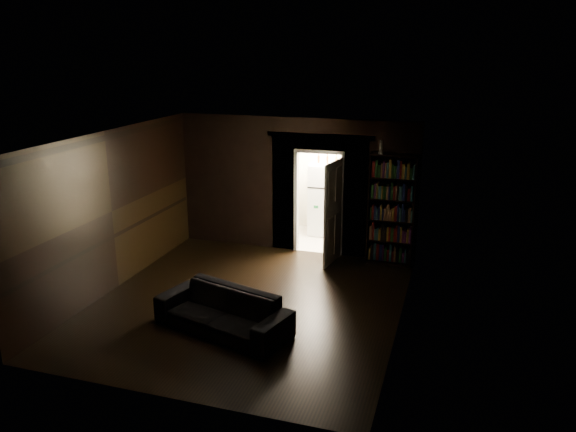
{
  "coord_description": "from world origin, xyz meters",
  "views": [
    {
      "loc": [
        3.21,
        -7.99,
        4.14
      ],
      "look_at": [
        0.42,
        0.9,
        1.32
      ],
      "focal_mm": 35.0,
      "sensor_mm": 36.0,
      "label": 1
    }
  ],
  "objects": [
    {
      "name": "room_walls",
      "position": [
        -0.01,
        1.07,
        1.68
      ],
      "size": [
        5.02,
        5.61,
        2.84
      ],
      "color": "black",
      "rests_on": "ground"
    },
    {
      "name": "bookshelf",
      "position": [
        2.0,
        2.59,
        1.1
      ],
      "size": [
        0.92,
        0.37,
        2.2
      ],
      "primitive_type": "cube",
      "rotation": [
        0.0,
        0.0,
        -0.06
      ],
      "color": "black",
      "rests_on": "ground"
    },
    {
      "name": "door",
      "position": [
        0.91,
        2.31,
        1.02
      ],
      "size": [
        0.18,
        0.85,
        2.05
      ],
      "primitive_type": "cube",
      "rotation": [
        0.0,
        0.0,
        1.42
      ],
      "color": "silver",
      "rests_on": "ground"
    },
    {
      "name": "kitchen_alcove",
      "position": [
        0.5,
        3.87,
        1.21
      ],
      "size": [
        2.2,
        1.8,
        2.6
      ],
      "color": "beige",
      "rests_on": "ground"
    },
    {
      "name": "sofa",
      "position": [
        -0.03,
        -0.94,
        0.41
      ],
      "size": [
        2.28,
        1.45,
        0.81
      ],
      "primitive_type": "imported",
      "rotation": [
        0.0,
        0.0,
        -0.27
      ],
      "color": "black",
      "rests_on": "ground"
    },
    {
      "name": "bottles",
      "position": [
        0.38,
        3.97,
        1.77
      ],
      "size": [
        0.59,
        0.28,
        0.24
      ],
      "primitive_type": "cube",
      "rotation": [
        0.0,
        0.0,
        -0.36
      ],
      "color": "black",
      "rests_on": "refrigerator"
    },
    {
      "name": "refrigerator",
      "position": [
        0.37,
        4.03,
        0.82
      ],
      "size": [
        0.8,
        0.75,
        1.65
      ],
      "primitive_type": "cube",
      "rotation": [
        0.0,
        0.0,
        0.1
      ],
      "color": "white",
      "rests_on": "ground"
    },
    {
      "name": "ground",
      "position": [
        0.0,
        0.0,
        0.0
      ],
      "size": [
        5.5,
        5.5,
        0.0
      ],
      "primitive_type": "plane",
      "color": "black",
      "rests_on": "ground"
    },
    {
      "name": "figurine",
      "position": [
        1.75,
        2.52,
        2.33
      ],
      "size": [
        0.09,
        0.09,
        0.27
      ],
      "primitive_type": "cube",
      "rotation": [
        0.0,
        0.0,
        -0.05
      ],
      "color": "white",
      "rests_on": "bookshelf"
    }
  ]
}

